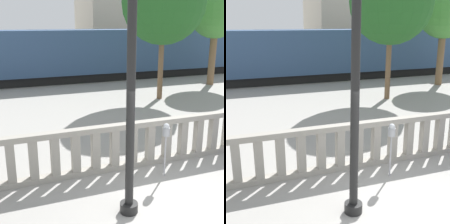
% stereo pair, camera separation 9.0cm
% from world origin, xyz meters
% --- Properties ---
extents(ground_plane, '(160.00, 160.00, 0.00)m').
position_xyz_m(ground_plane, '(0.00, 0.00, 0.00)').
color(ground_plane, gray).
extents(balustrade, '(16.48, 0.24, 1.22)m').
position_xyz_m(balustrade, '(0.00, 2.58, 0.61)').
color(balustrade, gray).
rests_on(balustrade, ground).
extents(lamppost, '(0.39, 0.39, 5.20)m').
position_xyz_m(lamppost, '(-1.17, 0.72, 2.92)').
color(lamppost, black).
rests_on(lamppost, ground).
extents(parking_meter, '(0.18, 0.18, 1.37)m').
position_xyz_m(parking_meter, '(0.27, 1.81, 1.11)').
color(parking_meter, '#99999E').
rests_on(parking_meter, ground).
extents(train_near, '(21.77, 2.67, 3.80)m').
position_xyz_m(train_near, '(3.66, 15.28, 1.70)').
color(train_near, black).
rests_on(train_near, ground).
extents(tree_left, '(3.89, 3.89, 6.50)m').
position_xyz_m(tree_left, '(4.14, 9.03, 4.55)').
color(tree_left, brown).
rests_on(tree_left, ground).
extents(tree_right, '(3.02, 3.02, 5.74)m').
position_xyz_m(tree_right, '(8.81, 11.14, 4.18)').
color(tree_right, brown).
rests_on(tree_right, ground).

